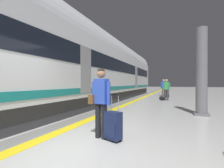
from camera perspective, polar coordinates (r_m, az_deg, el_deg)
ground_plane at (r=4.03m, az=-13.18°, el=-18.91°), size 120.00×120.00×0.00m
safety_line_strip at (r=13.53m, az=8.56°, el=-5.30°), size 0.36×80.00×0.01m
tactile_edge_band at (r=13.62m, az=7.01°, el=-5.27°), size 0.72×80.00×0.01m
high_speed_train at (r=11.98m, az=-4.45°, el=5.94°), size 2.94×28.01×4.97m
traveller_foreground at (r=4.07m, az=-3.92°, el=-4.66°), size 0.55×0.30×1.68m
rolling_suitcase_foreground at (r=3.94m, az=0.41°, el=-13.77°), size 0.43×0.35×1.07m
passenger_near at (r=13.55m, az=17.96°, el=-1.18°), size 0.53×0.22×1.68m
duffel_bag_near at (r=13.50m, az=16.56°, el=-4.69°), size 0.44×0.26×0.36m
passenger_mid at (r=16.66m, az=17.09°, el=-0.80°), size 0.54×0.25×1.74m
duffel_bag_mid at (r=16.36m, az=18.12°, el=-3.82°), size 0.44×0.26×0.36m
passenger_far at (r=18.07m, az=17.09°, el=-0.68°), size 0.55×0.24×1.75m
suitcase_far at (r=17.86m, az=18.06°, el=-2.88°), size 0.41×0.29×1.01m
platform_pillar at (r=7.83m, az=28.06°, el=3.20°), size 0.56×0.56×3.60m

